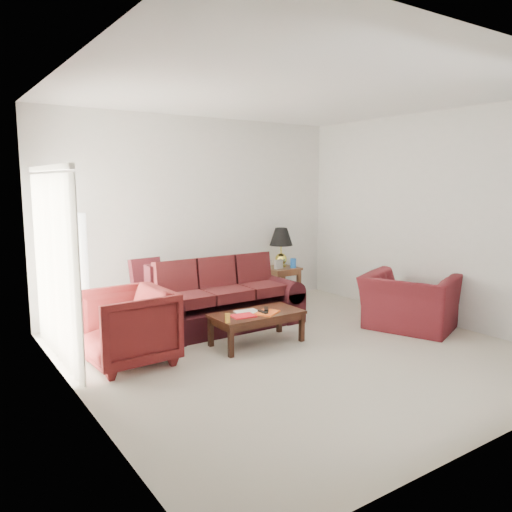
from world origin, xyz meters
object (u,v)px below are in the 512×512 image
at_px(end_table, 281,284).
at_px(armchair_right, 409,302).
at_px(armchair_left, 128,327).
at_px(sofa, 223,296).
at_px(floor_lamp, 79,274).
at_px(coffee_table, 257,328).

xyz_separation_m(end_table, armchair_right, (0.48, -2.30, 0.09)).
bearing_deg(end_table, armchair_left, -155.88).
xyz_separation_m(end_table, armchair_left, (-3.19, -1.43, 0.13)).
distance_m(sofa, end_table, 1.81).
height_order(floor_lamp, armchair_left, floor_lamp).
distance_m(end_table, armchair_right, 2.35).
relative_size(sofa, floor_lamp, 1.36).
bearing_deg(armchair_right, armchair_left, 54.81).
height_order(sofa, floor_lamp, floor_lamp).
bearing_deg(sofa, armchair_right, -41.36).
xyz_separation_m(armchair_left, armchair_right, (3.67, -0.87, -0.04)).
relative_size(sofa, end_table, 3.83).
xyz_separation_m(floor_lamp, armchair_right, (3.80, -2.28, -0.44)).
relative_size(floor_lamp, coffee_table, 1.42).
distance_m(end_table, floor_lamp, 3.36).
bearing_deg(armchair_right, end_table, -10.05).
relative_size(end_table, armchair_left, 0.63).
bearing_deg(sofa, floor_lamp, 149.12).
xyz_separation_m(sofa, armchair_left, (-1.58, -0.62, -0.03)).
distance_m(sofa, armchair_right, 2.56).
distance_m(armchair_left, armchair_right, 3.77).
xyz_separation_m(sofa, coffee_table, (-0.01, -0.84, -0.25)).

